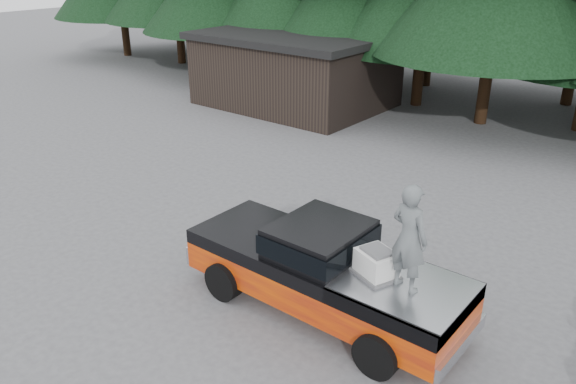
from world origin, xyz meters
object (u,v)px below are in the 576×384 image
Objects in this scene: air_compressor at (376,264)px; man_on_bed at (409,238)px; utility_building at (295,69)px; pickup_truck at (323,282)px.

man_on_bed is (0.60, -0.03, 0.75)m from air_compressor.
man_on_bed is 0.24× the size of utility_building.
utility_building is at bearing -33.93° from man_on_bed.
utility_building is (-11.80, 12.60, 0.10)m from air_compressor.
air_compressor is 0.08× the size of utility_building.
air_compressor is at bearing -3.12° from pickup_truck.
pickup_truck is 0.71× the size of utility_building.
pickup_truck is 8.70× the size of air_compressor.
man_on_bed reaches higher than utility_building.
utility_building is (-12.40, 12.63, -0.66)m from man_on_bed.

